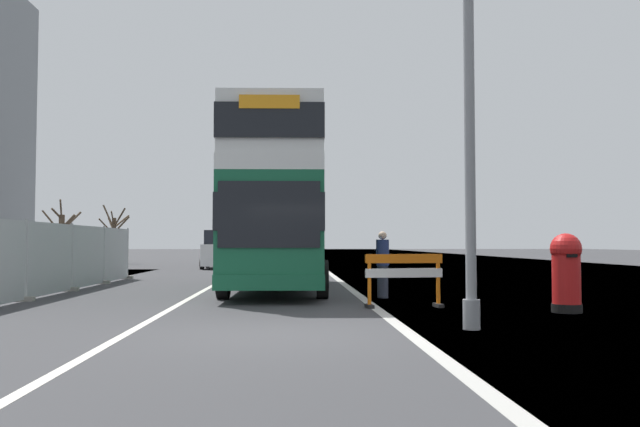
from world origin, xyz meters
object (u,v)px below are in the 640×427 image
(pedestrian_at_kerb, at_px, (383,264))
(red_pillar_postbox, at_px, (566,269))
(roadworks_barrier, at_px, (404,273))
(car_oncoming_near, at_px, (220,251))
(car_receding_mid, at_px, (233,248))
(lamppost_foreground, at_px, (469,59))
(double_decker_bus, at_px, (278,202))

(pedestrian_at_kerb, bearing_deg, red_pillar_postbox, -48.76)
(red_pillar_postbox, distance_m, roadworks_barrier, 3.41)
(red_pillar_postbox, distance_m, car_oncoming_near, 25.53)
(car_oncoming_near, bearing_deg, car_receding_mid, 88.94)
(pedestrian_at_kerb, bearing_deg, car_receding_mid, 103.22)
(red_pillar_postbox, bearing_deg, pedestrian_at_kerb, 131.24)
(roadworks_barrier, height_order, pedestrian_at_kerb, pedestrian_at_kerb)
(lamppost_foreground, distance_m, red_pillar_postbox, 5.22)
(red_pillar_postbox, distance_m, car_receding_mid, 31.70)
(roadworks_barrier, xyz_separation_m, pedestrian_at_kerb, (-0.11, 2.59, 0.12))
(car_oncoming_near, bearing_deg, double_decker_bus, -78.18)
(double_decker_bus, xyz_separation_m, car_receding_mid, (-3.42, 23.52, -1.62))
(car_receding_mid, bearing_deg, roadworks_barrier, -77.72)
(roadworks_barrier, xyz_separation_m, car_receding_mid, (-6.33, 29.06, 0.31))
(car_oncoming_near, bearing_deg, lamppost_foreground, -75.17)
(roadworks_barrier, relative_size, car_oncoming_near, 0.45)
(pedestrian_at_kerb, bearing_deg, double_decker_bus, 133.56)
(lamppost_foreground, xyz_separation_m, pedestrian_at_kerb, (-0.59, 6.30, -3.68))
(lamppost_foreground, relative_size, pedestrian_at_kerb, 5.49)
(red_pillar_postbox, bearing_deg, roadworks_barrier, 159.76)
(car_oncoming_near, distance_m, car_receding_mid, 6.60)
(roadworks_barrier, bearing_deg, pedestrian_at_kerb, 92.37)
(red_pillar_postbox, relative_size, car_oncoming_near, 0.42)
(lamppost_foreground, xyz_separation_m, car_oncoming_near, (-6.93, 26.17, -3.56))
(pedestrian_at_kerb, bearing_deg, car_oncoming_near, 107.70)
(lamppost_foreground, bearing_deg, pedestrian_at_kerb, 95.31)
(lamppost_foreground, relative_size, roadworks_barrier, 5.47)
(double_decker_bus, bearing_deg, pedestrian_at_kerb, -46.44)
(roadworks_barrier, bearing_deg, car_receding_mid, 102.28)
(roadworks_barrier, height_order, car_receding_mid, car_receding_mid)
(double_decker_bus, xyz_separation_m, roadworks_barrier, (2.91, -5.53, -1.93))
(car_receding_mid, bearing_deg, red_pillar_postbox, -72.52)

